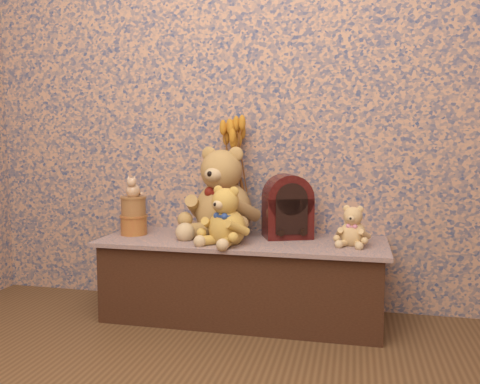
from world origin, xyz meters
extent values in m
cube|color=#3A4C78|center=(0.00, 1.50, 1.30)|extent=(3.00, 0.10, 2.60)
cube|color=#354A6D|center=(0.00, 1.25, 0.20)|extent=(1.40, 0.51, 0.40)
cylinder|color=tan|center=(-0.07, 1.40, 0.51)|extent=(0.17, 0.17, 0.22)
cylinder|color=gold|center=(-0.58, 1.25, 0.45)|extent=(0.15, 0.15, 0.10)
cylinder|color=tan|center=(-0.58, 1.25, 0.55)|extent=(0.15, 0.15, 0.10)
camera|label=1|loc=(0.53, -1.12, 0.89)|focal=37.54mm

